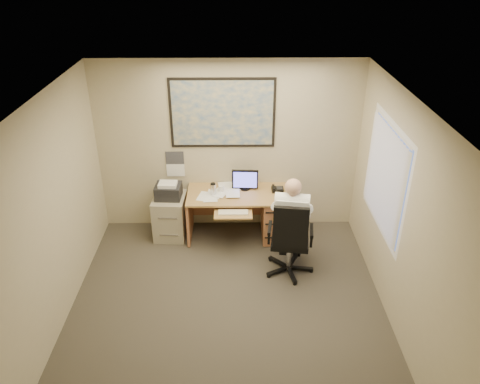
{
  "coord_description": "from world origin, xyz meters",
  "views": [
    {
      "loc": [
        0.1,
        -4.37,
        4.13
      ],
      "look_at": [
        0.17,
        1.3,
        1.09
      ],
      "focal_mm": 35.0,
      "sensor_mm": 36.0,
      "label": 1
    }
  ],
  "objects_px": {
    "office_chair": "(290,252)",
    "person": "(290,226)",
    "desk": "(261,210)",
    "filing_cabinet": "(170,213)"
  },
  "relations": [
    {
      "from": "office_chair",
      "to": "person",
      "type": "relative_size",
      "value": 0.82
    },
    {
      "from": "office_chair",
      "to": "desk",
      "type": "bearing_deg",
      "value": 117.67
    },
    {
      "from": "desk",
      "to": "filing_cabinet",
      "type": "bearing_deg",
      "value": 179.51
    },
    {
      "from": "desk",
      "to": "filing_cabinet",
      "type": "distance_m",
      "value": 1.42
    },
    {
      "from": "desk",
      "to": "office_chair",
      "type": "relative_size",
      "value": 1.37
    },
    {
      "from": "filing_cabinet",
      "to": "person",
      "type": "height_order",
      "value": "person"
    },
    {
      "from": "filing_cabinet",
      "to": "person",
      "type": "xyz_separation_m",
      "value": [
        1.76,
        -0.91,
        0.32
      ]
    },
    {
      "from": "desk",
      "to": "office_chair",
      "type": "xyz_separation_m",
      "value": [
        0.35,
        -0.99,
        -0.1
      ]
    },
    {
      "from": "desk",
      "to": "filing_cabinet",
      "type": "relative_size",
      "value": 1.71
    },
    {
      "from": "person",
      "to": "filing_cabinet",
      "type": "bearing_deg",
      "value": 162.04
    }
  ]
}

